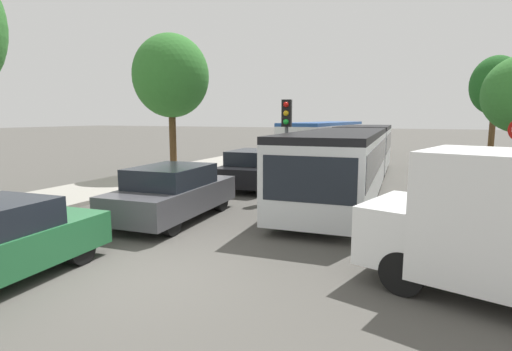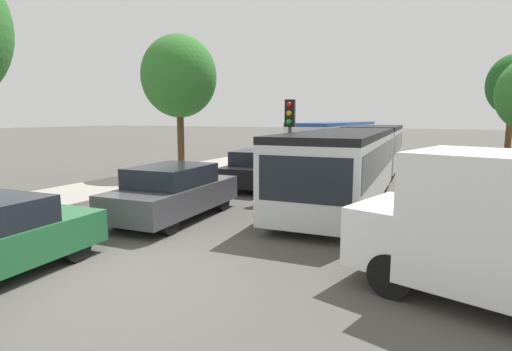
{
  "view_description": "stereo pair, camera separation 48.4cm",
  "coord_description": "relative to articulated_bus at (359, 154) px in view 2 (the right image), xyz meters",
  "views": [
    {
      "loc": [
        4.61,
        -5.33,
        2.82
      ],
      "look_at": [
        0.2,
        4.81,
        1.2
      ],
      "focal_mm": 28.0,
      "sensor_mm": 36.0,
      "label": 1
    },
    {
      "loc": [
        5.05,
        -5.13,
        2.82
      ],
      "look_at": [
        0.2,
        4.81,
        1.2
      ],
      "focal_mm": 28.0,
      "sensor_mm": 36.0,
      "label": 2
    }
  ],
  "objects": [
    {
      "name": "ground_plane",
      "position": [
        -1.78,
        -11.0,
        -1.37
      ],
      "size": [
        200.0,
        200.0,
        0.0
      ],
      "primitive_type": "plane",
      "color": "#4F4C47"
    },
    {
      "name": "kerb_strip_left",
      "position": [
        -8.81,
        -0.12,
        -1.3
      ],
      "size": [
        3.2,
        31.76,
        0.14
      ],
      "primitive_type": "cube",
      "color": "#9E998E",
      "rests_on": "ground"
    },
    {
      "name": "articulated_bus",
      "position": [
        0.0,
        0.0,
        0.0
      ],
      "size": [
        3.29,
        16.14,
        2.38
      ],
      "rotation": [
        0.0,
        0.0,
        -1.52
      ],
      "color": "silver",
      "rests_on": "ground"
    },
    {
      "name": "city_bus_rear",
      "position": [
        -3.77,
        10.77,
        0.06
      ],
      "size": [
        3.11,
        11.66,
        2.49
      ],
      "rotation": [
        0.0,
        0.0,
        1.52
      ],
      "color": "silver",
      "rests_on": "ground"
    },
    {
      "name": "queued_car_graphite",
      "position": [
        -3.57,
        -7.33,
        -0.61
      ],
      "size": [
        2.07,
        4.42,
        1.5
      ],
      "rotation": [
        0.0,
        0.0,
        1.63
      ],
      "color": "#47474C",
      "rests_on": "ground"
    },
    {
      "name": "queued_car_black",
      "position": [
        -3.59,
        -1.68,
        -0.61
      ],
      "size": [
        2.08,
        4.44,
        1.51
      ],
      "rotation": [
        0.0,
        0.0,
        1.63
      ],
      "color": "black",
      "rests_on": "ground"
    },
    {
      "name": "traffic_light",
      "position": [
        -1.6,
        -3.55,
        1.12
      ],
      "size": [
        0.35,
        0.38,
        3.4
      ],
      "rotation": [
        0.0,
        0.0,
        -1.42
      ],
      "color": "#56595E",
      "rests_on": "ground"
    },
    {
      "name": "tree_left_mid",
      "position": [
        -8.39,
        -0.52,
        3.22
      ],
      "size": [
        3.5,
        3.5,
        6.61
      ],
      "color": "#51381E",
      "rests_on": "ground"
    }
  ]
}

